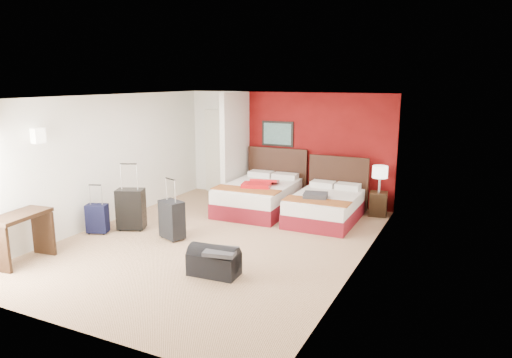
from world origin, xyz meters
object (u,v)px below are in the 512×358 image
Objects in this scene: suitcase_charcoal at (172,221)px; suitcase_black at (131,210)px; desk at (22,238)px; table_lamp at (380,179)px; red_suitcase_open at (261,183)px; bed_left at (258,198)px; bed_right at (325,208)px; nightstand at (378,204)px; suitcase_navy at (97,220)px; duffel_bag at (214,263)px.

suitcase_black is at bearing -164.89° from suitcase_charcoal.
suitcase_black is at bearing 70.71° from desk.
red_suitcase_open is at bearing -158.93° from table_lamp.
bed_left reaches higher than bed_right.
table_lamp is at bearing 44.06° from bed_right.
red_suitcase_open is (0.10, -0.10, 0.34)m from bed_left.
table_lamp is 0.59× the size of desk.
desk is at bearing -139.69° from nightstand.
desk is at bearing -106.43° from suitcase_charcoal.
suitcase_charcoal reaches higher than suitcase_navy.
table_lamp is 6.67m from desk.
red_suitcase_open reaches higher than suitcase_charcoal.
desk is at bearing -125.12° from suitcase_black.
suitcase_black is (-4.00, -2.96, 0.13)m from nightstand.
nightstand is 6.66m from desk.
bed_left is 2.94× the size of suitcase_charcoal.
suitcase_black reaches higher than red_suitcase_open.
bed_right is at bearing 74.63° from duffel_bag.
suitcase_black is at bearing 26.02° from suitcase_navy.
bed_left is 1.11× the size of bed_right.
table_lamp is at bearing 16.29° from bed_left.
desk reaches higher than suitcase_black.
table_lamp is (2.39, 0.78, 0.48)m from bed_left.
bed_right is at bearing 66.54° from suitcase_charcoal.
suitcase_navy is 1.56m from desk.
red_suitcase_open is 3.32m from suitcase_navy.
nightstand is 4.98m from suitcase_black.
desk is (-3.56, -4.09, 0.13)m from bed_right.
nightstand is 0.52× the size of desk.
nightstand is 5.58m from suitcase_navy.
suitcase_charcoal is at bearing -7.26° from suitcase_navy.
suitcase_navy is 0.71× the size of duffel_bag.
bed_right is 1.46m from red_suitcase_open.
nightstand is (0.88, 0.87, -0.02)m from bed_right.
suitcase_charcoal is at bearing -106.89° from bed_left.
suitcase_black is (-4.00, -2.96, -0.40)m from table_lamp.
suitcase_navy is (-1.41, -0.35, -0.07)m from suitcase_charcoal.
suitcase_charcoal is (-3.00, -3.06, 0.09)m from nightstand.
suitcase_navy reaches higher than nightstand.
nightstand is (2.39, 0.78, -0.05)m from bed_left.
duffel_bag is at bearing -91.37° from red_suitcase_open.
bed_right is (1.51, -0.09, -0.03)m from bed_left.
bed_left is 2.08× the size of desk.
bed_left is 1.51m from bed_right.
bed_left is 2.45× the size of red_suitcase_open.
duffel_bag is at bearing -47.13° from suitcase_black.
bed_right is at bearing 42.02° from desk.
suitcase_navy is at bearing -150.22° from nightstand.
suitcase_navy is at bearing -142.36° from table_lamp.
bed_right is 3.17× the size of table_lamp.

